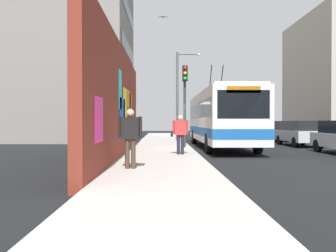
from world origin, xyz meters
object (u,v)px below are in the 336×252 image
(city_bus, at_px, (220,117))
(pedestrian_at_curb, at_px, (180,131))
(parked_car_black, at_px, (270,130))
(street_lamp, at_px, (180,90))
(pedestrian_near_wall, at_px, (130,133))
(parked_car_champagne, at_px, (252,129))
(parked_car_silver, at_px, (299,133))
(traffic_light, at_px, (185,92))

(city_bus, height_order, pedestrian_at_curb, city_bus)
(parked_car_black, height_order, street_lamp, street_lamp)
(pedestrian_near_wall, xyz_separation_m, street_lamp, (15.60, -2.26, 2.73))
(pedestrian_at_curb, distance_m, street_lamp, 11.55)
(city_bus, relative_size, parked_car_black, 2.61)
(parked_car_champagne, relative_size, pedestrian_near_wall, 2.82)
(parked_car_champagne, height_order, pedestrian_at_curb, pedestrian_at_curb)
(parked_car_silver, bearing_deg, parked_car_champagne, -0.00)
(city_bus, distance_m, parked_car_silver, 5.49)
(parked_car_champagne, height_order, traffic_light, traffic_light)
(traffic_light, bearing_deg, parked_car_silver, -68.77)
(city_bus, relative_size, street_lamp, 1.77)
(parked_car_black, xyz_separation_m, pedestrian_at_curb, (-12.75, 7.81, 0.28))
(pedestrian_at_curb, relative_size, pedestrian_near_wall, 0.95)
(parked_car_black, relative_size, pedestrian_near_wall, 2.54)
(street_lamp, bearing_deg, city_bus, -160.25)
(parked_car_champagne, distance_m, pedestrian_near_wall, 24.53)
(parked_car_silver, distance_m, parked_car_black, 5.78)
(parked_car_black, distance_m, street_lamp, 8.03)
(parked_car_black, bearing_deg, street_lamp, 102.19)
(parked_car_black, bearing_deg, parked_car_champagne, -0.00)
(parked_car_black, xyz_separation_m, traffic_light, (-8.63, 7.35, 2.27))
(pedestrian_near_wall, bearing_deg, city_bus, -23.46)
(pedestrian_at_curb, height_order, traffic_light, traffic_light)
(parked_car_silver, distance_m, pedestrian_near_wall, 14.83)
(pedestrian_at_curb, xyz_separation_m, street_lamp, (11.19, -0.57, 2.80))
(street_lamp, bearing_deg, pedestrian_near_wall, 171.76)
(parked_car_silver, distance_m, street_lamp, 8.93)
(city_bus, bearing_deg, street_lamp, 19.75)
(city_bus, bearing_deg, pedestrian_near_wall, 156.54)
(pedestrian_at_curb, xyz_separation_m, traffic_light, (4.12, -0.46, 1.99))
(pedestrian_at_curb, bearing_deg, pedestrian_near_wall, 159.06)
(parked_car_champagne, bearing_deg, pedestrian_at_curb, 156.78)
(street_lamp, bearing_deg, parked_car_silver, -120.18)
(parked_car_champagne, bearing_deg, parked_car_black, 180.00)
(parked_car_silver, relative_size, parked_car_black, 0.94)
(city_bus, bearing_deg, parked_car_black, -35.63)
(pedestrian_at_curb, relative_size, traffic_light, 0.37)
(parked_car_silver, distance_m, traffic_light, 8.21)
(city_bus, height_order, pedestrian_near_wall, city_bus)
(city_bus, bearing_deg, traffic_light, 122.65)
(pedestrian_near_wall, bearing_deg, parked_car_champagne, -22.78)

